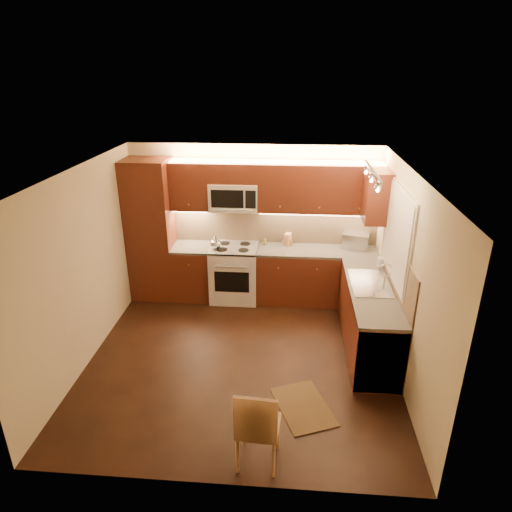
# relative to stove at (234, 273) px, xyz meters

# --- Properties ---
(floor) EXTENTS (4.00, 4.00, 0.01)m
(floor) POSITION_rel_stove_xyz_m (0.30, -1.68, -0.46)
(floor) COLOR black
(floor) RESTS_ON ground
(ceiling) EXTENTS (4.00, 4.00, 0.01)m
(ceiling) POSITION_rel_stove_xyz_m (0.30, -1.68, 2.04)
(ceiling) COLOR beige
(ceiling) RESTS_ON ground
(wall_back) EXTENTS (4.00, 0.01, 2.50)m
(wall_back) POSITION_rel_stove_xyz_m (0.30, 0.32, 0.79)
(wall_back) COLOR #C5B690
(wall_back) RESTS_ON ground
(wall_front) EXTENTS (4.00, 0.01, 2.50)m
(wall_front) POSITION_rel_stove_xyz_m (0.30, -3.67, 0.79)
(wall_front) COLOR #C5B690
(wall_front) RESTS_ON ground
(wall_left) EXTENTS (0.01, 4.00, 2.50)m
(wall_left) POSITION_rel_stove_xyz_m (-1.70, -1.68, 0.79)
(wall_left) COLOR #C5B690
(wall_left) RESTS_ON ground
(wall_right) EXTENTS (0.01, 4.00, 2.50)m
(wall_right) POSITION_rel_stove_xyz_m (2.30, -1.68, 0.79)
(wall_right) COLOR #C5B690
(wall_right) RESTS_ON ground
(pantry) EXTENTS (0.70, 0.60, 2.30)m
(pantry) POSITION_rel_stove_xyz_m (-1.35, 0.02, 0.69)
(pantry) COLOR #42190E
(pantry) RESTS_ON floor
(base_cab_back_left) EXTENTS (0.62, 0.60, 0.86)m
(base_cab_back_left) POSITION_rel_stove_xyz_m (-0.69, 0.02, -0.03)
(base_cab_back_left) COLOR #42190E
(base_cab_back_left) RESTS_ON floor
(counter_back_left) EXTENTS (0.62, 0.60, 0.04)m
(counter_back_left) POSITION_rel_stove_xyz_m (-0.69, 0.02, 0.42)
(counter_back_left) COLOR #32302E
(counter_back_left) RESTS_ON base_cab_back_left
(base_cab_back_right) EXTENTS (1.92, 0.60, 0.86)m
(base_cab_back_right) POSITION_rel_stove_xyz_m (1.34, 0.02, -0.03)
(base_cab_back_right) COLOR #42190E
(base_cab_back_right) RESTS_ON floor
(counter_back_right) EXTENTS (1.92, 0.60, 0.04)m
(counter_back_right) POSITION_rel_stove_xyz_m (1.34, 0.02, 0.42)
(counter_back_right) COLOR #32302E
(counter_back_right) RESTS_ON base_cab_back_right
(base_cab_right) EXTENTS (0.60, 2.00, 0.86)m
(base_cab_right) POSITION_rel_stove_xyz_m (2.00, -1.28, -0.03)
(base_cab_right) COLOR #42190E
(base_cab_right) RESTS_ON floor
(counter_right) EXTENTS (0.60, 2.00, 0.04)m
(counter_right) POSITION_rel_stove_xyz_m (2.00, -1.28, 0.42)
(counter_right) COLOR #32302E
(counter_right) RESTS_ON base_cab_right
(dishwasher) EXTENTS (0.58, 0.60, 0.84)m
(dishwasher) POSITION_rel_stove_xyz_m (2.00, -1.98, -0.03)
(dishwasher) COLOR silver
(dishwasher) RESTS_ON floor
(backsplash_back) EXTENTS (3.30, 0.02, 0.60)m
(backsplash_back) POSITION_rel_stove_xyz_m (0.65, 0.31, 0.74)
(backsplash_back) COLOR tan
(backsplash_back) RESTS_ON wall_back
(backsplash_right) EXTENTS (0.02, 2.00, 0.60)m
(backsplash_right) POSITION_rel_stove_xyz_m (2.29, -1.28, 0.74)
(backsplash_right) COLOR tan
(backsplash_right) RESTS_ON wall_right
(upper_cab_back_left) EXTENTS (0.62, 0.35, 0.75)m
(upper_cab_back_left) POSITION_rel_stove_xyz_m (-0.69, 0.15, 1.42)
(upper_cab_back_left) COLOR #42190E
(upper_cab_back_left) RESTS_ON wall_back
(upper_cab_back_right) EXTENTS (1.92, 0.35, 0.75)m
(upper_cab_back_right) POSITION_rel_stove_xyz_m (1.34, 0.15, 1.42)
(upper_cab_back_right) COLOR #42190E
(upper_cab_back_right) RESTS_ON wall_back
(upper_cab_bridge) EXTENTS (0.76, 0.35, 0.31)m
(upper_cab_bridge) POSITION_rel_stove_xyz_m (0.00, 0.15, 1.63)
(upper_cab_bridge) COLOR #42190E
(upper_cab_bridge) RESTS_ON wall_back
(upper_cab_right_corner) EXTENTS (0.35, 0.50, 0.75)m
(upper_cab_right_corner) POSITION_rel_stove_xyz_m (2.12, -0.28, 1.42)
(upper_cab_right_corner) COLOR #42190E
(upper_cab_right_corner) RESTS_ON wall_right
(stove) EXTENTS (0.76, 0.65, 0.92)m
(stove) POSITION_rel_stove_xyz_m (0.00, 0.00, 0.00)
(stove) COLOR silver
(stove) RESTS_ON floor
(microwave) EXTENTS (0.76, 0.38, 0.44)m
(microwave) POSITION_rel_stove_xyz_m (0.00, 0.14, 1.26)
(microwave) COLOR silver
(microwave) RESTS_ON wall_back
(window_frame) EXTENTS (0.03, 1.44, 1.24)m
(window_frame) POSITION_rel_stove_xyz_m (2.29, -1.12, 1.14)
(window_frame) COLOR silver
(window_frame) RESTS_ON wall_right
(window_blinds) EXTENTS (0.02, 1.36, 1.16)m
(window_blinds) POSITION_rel_stove_xyz_m (2.27, -1.12, 1.14)
(window_blinds) COLOR silver
(window_blinds) RESTS_ON wall_right
(sink) EXTENTS (0.52, 0.86, 0.15)m
(sink) POSITION_rel_stove_xyz_m (2.00, -1.12, 0.52)
(sink) COLOR silver
(sink) RESTS_ON counter_right
(faucet) EXTENTS (0.20, 0.04, 0.30)m
(faucet) POSITION_rel_stove_xyz_m (2.18, -1.12, 0.59)
(faucet) COLOR silver
(faucet) RESTS_ON counter_right
(track_light_bar) EXTENTS (0.04, 1.20, 0.03)m
(track_light_bar) POSITION_rel_stove_xyz_m (1.85, -1.27, 2.00)
(track_light_bar) COLOR silver
(track_light_bar) RESTS_ON ceiling
(kettle) EXTENTS (0.24, 0.24, 0.21)m
(kettle) POSITION_rel_stove_xyz_m (-0.28, -0.10, 0.57)
(kettle) COLOR silver
(kettle) RESTS_ON stove
(toaster_oven) EXTENTS (0.47, 0.40, 0.24)m
(toaster_oven) POSITION_rel_stove_xyz_m (1.95, 0.20, 0.56)
(toaster_oven) COLOR silver
(toaster_oven) RESTS_ON counter_back_right
(knife_block) EXTENTS (0.13, 0.16, 0.20)m
(knife_block) POSITION_rel_stove_xyz_m (0.86, 0.21, 0.54)
(knife_block) COLOR olive
(knife_block) RESTS_ON counter_back_right
(spice_jar_a) EXTENTS (0.05, 0.05, 0.09)m
(spice_jar_a) POSITION_rel_stove_xyz_m (0.78, 0.25, 0.48)
(spice_jar_a) COLOR silver
(spice_jar_a) RESTS_ON counter_back_right
(spice_jar_b) EXTENTS (0.05, 0.05, 0.11)m
(spice_jar_b) POSITION_rel_stove_xyz_m (0.49, 0.18, 0.49)
(spice_jar_b) COLOR olive
(spice_jar_b) RESTS_ON counter_back_right
(spice_jar_c) EXTENTS (0.05, 0.05, 0.10)m
(spice_jar_c) POSITION_rel_stove_xyz_m (0.50, 0.21, 0.49)
(spice_jar_c) COLOR silver
(spice_jar_c) RESTS_ON counter_back_right
(spice_jar_d) EXTENTS (0.06, 0.06, 0.09)m
(spice_jar_d) POSITION_rel_stove_xyz_m (0.92, 0.19, 0.49)
(spice_jar_d) COLOR #A36D31
(spice_jar_d) RESTS_ON counter_back_right
(soap_bottle) EXTENTS (0.12, 0.12, 0.21)m
(soap_bottle) POSITION_rel_stove_xyz_m (2.24, -0.56, 0.55)
(soap_bottle) COLOR silver
(soap_bottle) RESTS_ON counter_right
(rug) EXTENTS (0.80, 0.95, 0.01)m
(rug) POSITION_rel_stove_xyz_m (1.11, -2.58, -0.45)
(rug) COLOR black
(rug) RESTS_ON floor
(dining_chair) EXTENTS (0.43, 0.43, 0.91)m
(dining_chair) POSITION_rel_stove_xyz_m (0.66, -3.36, -0.00)
(dining_chair) COLOR olive
(dining_chair) RESTS_ON floor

